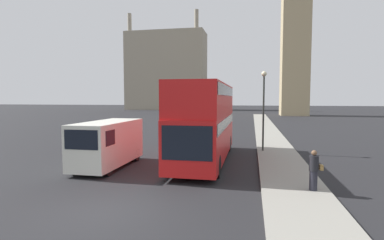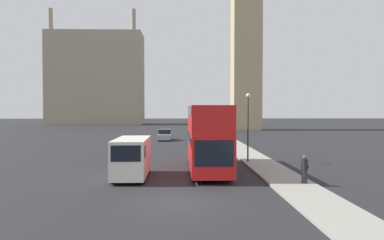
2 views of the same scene
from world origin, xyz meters
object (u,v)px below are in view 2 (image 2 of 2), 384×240
(pedestrian, at_px, (305,169))
(street_lamp, at_px, (248,116))
(white_van, at_px, (132,157))
(parked_sedan, at_px, (165,135))
(red_double_decker_bus, at_px, (207,135))

(pedestrian, distance_m, street_lamp, 9.28)
(white_van, distance_m, parked_sedan, 28.18)
(red_double_decker_bus, relative_size, street_lamp, 1.92)
(pedestrian, height_order, street_lamp, street_lamp)
(pedestrian, bearing_deg, red_double_decker_bus, 133.73)
(street_lamp, relative_size, parked_sedan, 1.20)
(pedestrian, height_order, parked_sedan, pedestrian)
(red_double_decker_bus, height_order, white_van, red_double_decker_bus)
(street_lamp, bearing_deg, red_double_decker_bus, -135.29)
(white_van, relative_size, pedestrian, 3.32)
(street_lamp, bearing_deg, parked_sedan, 108.68)
(red_double_decker_bus, bearing_deg, white_van, -151.48)
(red_double_decker_bus, distance_m, parked_sedan, 25.87)
(red_double_decker_bus, xyz_separation_m, pedestrian, (5.06, -5.29, -1.58))
(red_double_decker_bus, xyz_separation_m, white_van, (-4.91, -2.67, -1.20))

